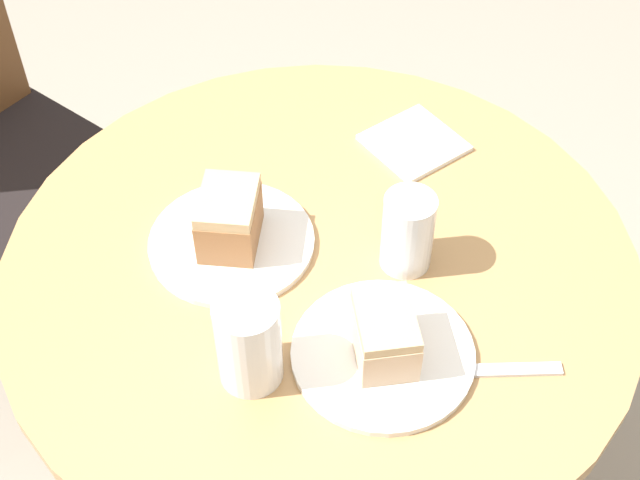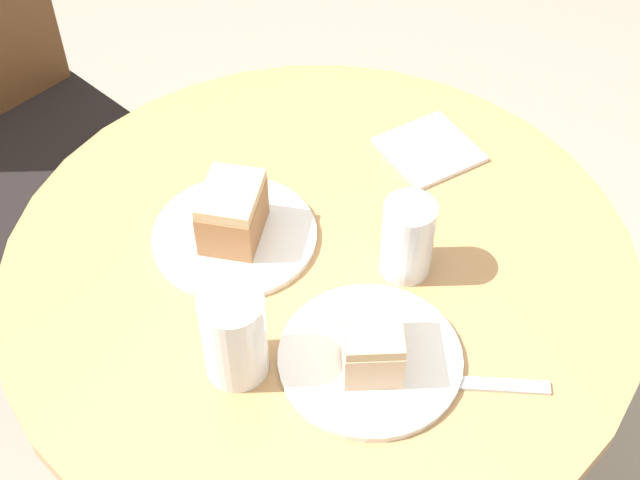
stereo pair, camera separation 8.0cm
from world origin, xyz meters
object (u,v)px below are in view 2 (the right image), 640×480
object	(u,v)px
chair	(13,133)
plate_near	(370,358)
plate_far	(235,235)
glass_water	(235,339)
cake_slice_far	(232,212)
cake_slice_near	(371,339)
glass_lemonade	(407,242)

from	to	relation	value
chair	plate_near	size ratio (longest dim) A/B	4.15
plate_far	glass_water	bearing A→B (deg)	-125.62
cake_slice_far	plate_far	bearing A→B (deg)	0.00
chair	cake_slice_near	size ratio (longest dim) A/B	7.82
plate_far	glass_water	xyz separation A→B (m)	(-0.13, -0.18, 0.05)
chair	glass_lemonade	world-z (taller)	chair
cake_slice_far	glass_lemonade	xyz separation A→B (m)	(0.15, -0.20, 0.00)
chair	glass_water	size ratio (longest dim) A/B	7.38
chair	glass_water	bearing A→B (deg)	-101.87
glass_lemonade	chair	bearing A→B (deg)	101.83
cake_slice_far	glass_water	distance (m)	0.22
plate_near	glass_lemonade	xyz separation A→B (m)	(0.14, 0.08, 0.05)
cake_slice_near	chair	bearing A→B (deg)	92.93
chair	plate_near	bearing A→B (deg)	-93.79
chair	glass_lemonade	bearing A→B (deg)	-84.90
plate_near	plate_far	bearing A→B (deg)	90.95
glass_water	glass_lemonade	bearing A→B (deg)	-3.66
chair	glass_water	world-z (taller)	chair
glass_lemonade	cake_slice_far	bearing A→B (deg)	126.65
cake_slice_far	glass_lemonade	bearing A→B (deg)	-53.35
plate_near	glass_water	distance (m)	0.18
cake_slice_far	glass_water	xyz separation A→B (m)	(-0.13, -0.18, 0.01)
chair	cake_slice_far	bearing A→B (deg)	-93.03
chair	cake_slice_near	world-z (taller)	chair
plate_near	glass_lemonade	size ratio (longest dim) A/B	1.97
chair	plate_far	distance (m)	0.77
glass_water	cake_slice_near	bearing A→B (deg)	-37.29
glass_lemonade	plate_near	bearing A→B (deg)	-149.42
glass_water	plate_near	bearing A→B (deg)	-37.29
plate_near	plate_far	world-z (taller)	same
cake_slice_near	glass_water	size ratio (longest dim) A/B	0.94
plate_near	cake_slice_near	bearing A→B (deg)	-90.00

